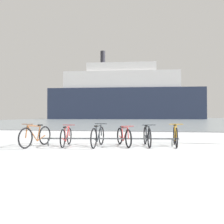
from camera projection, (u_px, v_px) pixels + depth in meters
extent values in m
cube|color=silver|center=(150.00, 168.00, 4.87)|extent=(80.00, 22.00, 0.08)
cube|color=gray|center=(147.00, 119.00, 70.07)|extent=(80.00, 110.00, 0.08)
cube|color=#47474C|center=(148.00, 132.00, 15.74)|extent=(80.00, 0.50, 0.05)
cylinder|color=#4C5156|center=(110.00, 139.00, 8.09)|extent=(4.94, 0.66, 0.05)
cylinder|color=#4C5156|center=(48.00, 142.00, 8.16)|extent=(0.04, 0.04, 0.28)
cylinder|color=#4C5156|center=(172.00, 143.00, 8.01)|extent=(0.04, 0.04, 0.28)
torus|color=black|center=(26.00, 138.00, 7.53)|extent=(0.17, 0.71, 0.71)
torus|color=black|center=(45.00, 135.00, 8.54)|extent=(0.17, 0.71, 0.71)
cylinder|color=brown|center=(32.00, 134.00, 7.86)|extent=(0.13, 0.56, 0.60)
cylinder|color=brown|center=(39.00, 133.00, 8.19)|extent=(0.07, 0.20, 0.53)
cylinder|color=brown|center=(34.00, 126.00, 7.94)|extent=(0.16, 0.69, 0.09)
cylinder|color=brown|center=(41.00, 138.00, 8.33)|extent=(0.12, 0.47, 0.19)
cylinder|color=brown|center=(26.00, 132.00, 7.57)|extent=(0.06, 0.12, 0.42)
cube|color=black|center=(40.00, 125.00, 8.27)|extent=(0.11, 0.21, 0.05)
cylinder|color=brown|center=(27.00, 124.00, 7.62)|extent=(0.46, 0.10, 0.02)
torus|color=black|center=(69.00, 136.00, 8.64)|extent=(0.12, 0.65, 0.65)
torus|color=black|center=(63.00, 139.00, 7.68)|extent=(0.12, 0.65, 0.65)
cylinder|color=#B22D2D|center=(67.00, 134.00, 8.33)|extent=(0.09, 0.51, 0.55)
cylinder|color=#B22D2D|center=(65.00, 135.00, 8.02)|extent=(0.06, 0.18, 0.49)
cylinder|color=#B22D2D|center=(67.00, 127.00, 8.26)|extent=(0.11, 0.63, 0.08)
cylinder|color=#B22D2D|center=(64.00, 140.00, 7.88)|extent=(0.08, 0.42, 0.18)
cylinder|color=#B22D2D|center=(69.00, 131.00, 8.61)|extent=(0.05, 0.11, 0.39)
cube|color=black|center=(65.00, 127.00, 7.95)|extent=(0.10, 0.21, 0.05)
cylinder|color=#B22D2D|center=(69.00, 125.00, 8.58)|extent=(0.46, 0.08, 0.02)
torus|color=black|center=(101.00, 136.00, 8.51)|extent=(0.08, 0.70, 0.70)
torus|color=black|center=(94.00, 138.00, 7.53)|extent=(0.08, 0.70, 0.70)
cylinder|color=#1E2328|center=(99.00, 133.00, 8.19)|extent=(0.07, 0.53, 0.59)
cylinder|color=#1E2328|center=(97.00, 134.00, 7.88)|extent=(0.05, 0.19, 0.53)
cylinder|color=#1E2328|center=(99.00, 126.00, 8.12)|extent=(0.07, 0.65, 0.08)
cylinder|color=#1E2328|center=(96.00, 140.00, 7.74)|extent=(0.06, 0.44, 0.19)
cylinder|color=#1E2328|center=(101.00, 130.00, 8.48)|extent=(0.04, 0.11, 0.41)
cube|color=black|center=(96.00, 126.00, 7.81)|extent=(0.09, 0.20, 0.05)
cylinder|color=#1E2328|center=(101.00, 124.00, 8.44)|extent=(0.46, 0.05, 0.02)
torus|color=black|center=(128.00, 139.00, 7.69)|extent=(0.31, 0.61, 0.65)
torus|color=black|center=(120.00, 136.00, 8.70)|extent=(0.31, 0.61, 0.65)
cylinder|color=#B22D2D|center=(125.00, 134.00, 8.02)|extent=(0.25, 0.51, 0.54)
cylinder|color=#B22D2D|center=(123.00, 134.00, 8.35)|extent=(0.11, 0.19, 0.48)
cylinder|color=#B22D2D|center=(125.00, 128.00, 8.10)|extent=(0.30, 0.64, 0.08)
cylinder|color=#B22D2D|center=(121.00, 138.00, 8.48)|extent=(0.21, 0.43, 0.18)
cylinder|color=#B22D2D|center=(128.00, 133.00, 7.73)|extent=(0.08, 0.12, 0.38)
cube|color=black|center=(122.00, 127.00, 8.43)|extent=(0.15, 0.22, 0.05)
cylinder|color=#B22D2D|center=(128.00, 126.00, 7.77)|extent=(0.43, 0.21, 0.02)
torus|color=black|center=(149.00, 138.00, 7.62)|extent=(0.14, 0.68, 0.68)
torus|color=black|center=(145.00, 135.00, 8.68)|extent=(0.14, 0.68, 0.68)
cylinder|color=#1E2328|center=(148.00, 134.00, 7.97)|extent=(0.12, 0.56, 0.58)
cylinder|color=#1E2328|center=(146.00, 134.00, 8.31)|extent=(0.06, 0.20, 0.51)
cylinder|color=#1E2328|center=(148.00, 127.00, 8.05)|extent=(0.14, 0.69, 0.08)
cylinder|color=#1E2328|center=(146.00, 138.00, 8.46)|extent=(0.10, 0.46, 0.19)
cylinder|color=#1E2328|center=(149.00, 132.00, 7.66)|extent=(0.05, 0.12, 0.40)
cube|color=black|center=(146.00, 126.00, 8.40)|extent=(0.11, 0.21, 0.05)
cylinder|color=#1E2328|center=(149.00, 125.00, 7.71)|extent=(0.46, 0.09, 0.02)
torus|color=black|center=(177.00, 138.00, 7.61)|extent=(0.07, 0.70, 0.70)
torus|color=black|center=(174.00, 135.00, 8.58)|extent=(0.07, 0.70, 0.70)
cylinder|color=gold|center=(176.00, 133.00, 7.93)|extent=(0.06, 0.52, 0.59)
cylinder|color=gold|center=(175.00, 133.00, 8.24)|extent=(0.04, 0.18, 0.53)
cylinder|color=gold|center=(176.00, 126.00, 8.01)|extent=(0.06, 0.65, 0.09)
cylinder|color=gold|center=(175.00, 138.00, 8.37)|extent=(0.05, 0.43, 0.19)
cylinder|color=gold|center=(176.00, 132.00, 7.65)|extent=(0.04, 0.11, 0.42)
cube|color=black|center=(175.00, 125.00, 8.32)|extent=(0.09, 0.20, 0.05)
cylinder|color=gold|center=(176.00, 124.00, 7.69)|extent=(0.46, 0.04, 0.02)
cube|color=#232D47|center=(125.00, 104.00, 77.63)|extent=(52.55, 12.88, 10.43)
cube|color=white|center=(121.00, 81.00, 77.88)|extent=(39.48, 10.58, 5.74)
cube|color=white|center=(121.00, 68.00, 77.95)|extent=(23.81, 8.10, 2.92)
cylinder|color=#26262D|center=(103.00, 58.00, 78.56)|extent=(1.66, 1.66, 4.69)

